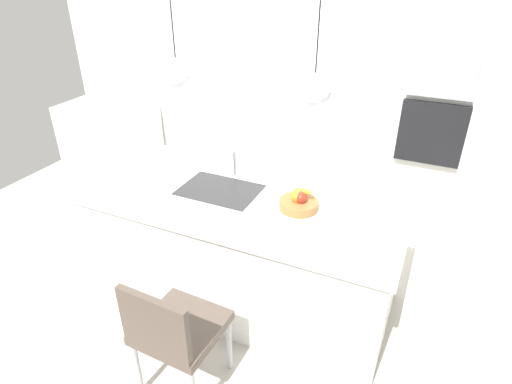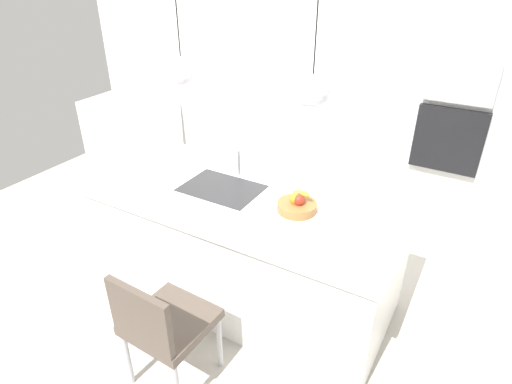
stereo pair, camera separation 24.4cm
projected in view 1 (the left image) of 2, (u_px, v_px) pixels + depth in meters
floor at (245, 292)px, 3.42m from camera, size 6.60×6.60×0.00m
back_wall at (318, 81)px, 4.09m from camera, size 6.00×0.10×2.60m
kitchen_island at (244, 247)px, 3.20m from camera, size 2.25×1.01×0.89m
sink_basin at (220, 190)px, 3.05m from camera, size 0.56×0.40×0.02m
faucet at (233, 160)px, 3.15m from camera, size 0.02×0.17×0.22m
fruit_bowl at (299, 202)px, 2.80m from camera, size 0.26×0.26×0.16m
side_counter at (111, 141)px, 5.10m from camera, size 1.10×0.60×0.83m
microwave at (443, 77)px, 3.56m from camera, size 0.54×0.08×0.34m
oven at (431, 133)px, 3.80m from camera, size 0.56×0.08×0.56m
chair_near at (174, 330)px, 2.43m from camera, size 0.47×0.48×0.86m
pendant_light_left at (177, 73)px, 2.76m from camera, size 0.20×0.20×0.80m
pendant_light_right at (314, 90)px, 2.42m from camera, size 0.20×0.20×0.80m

